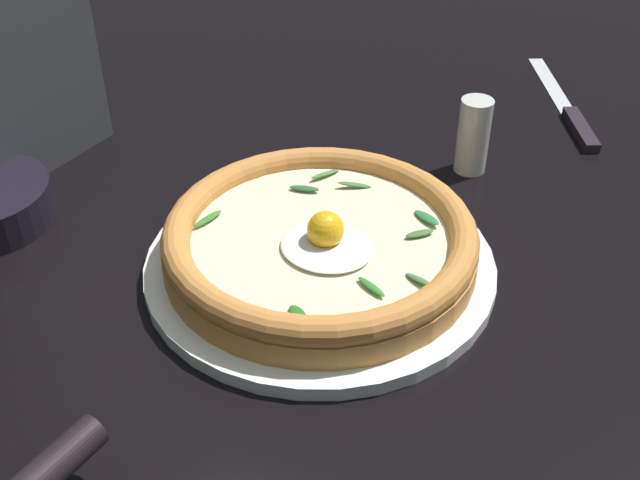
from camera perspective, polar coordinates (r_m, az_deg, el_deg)
The scene contains 5 objects.
ground_plane at distance 0.67m, azimuth 4.33°, elevation -3.17°, with size 2.40×2.40×0.03m, color black.
pizza_plate at distance 0.66m, azimuth 0.00°, elevation -1.82°, with size 0.29×0.29×0.01m, color white.
pizza at distance 0.64m, azimuth 0.01°, elevation -0.04°, with size 0.26×0.26×0.06m.
table_knife at distance 0.94m, azimuth 17.81°, elevation 8.80°, with size 0.14×0.22×0.01m.
pepper_shaker at distance 0.79m, azimuth 11.14°, elevation 7.48°, with size 0.03×0.03×0.08m, color silver.
Camera 1 is at (0.20, -0.48, 0.41)m, focal length 43.81 mm.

